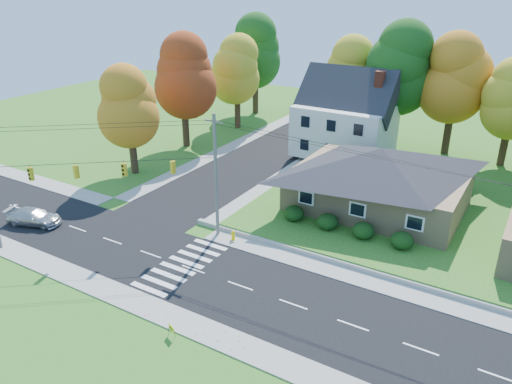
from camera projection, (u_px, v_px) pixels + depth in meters
ground at (193, 269)px, 35.47m from camera, size 120.00×120.00×0.00m
road_main at (193, 269)px, 35.47m from camera, size 90.00×8.00×0.02m
road_cross at (274, 150)px, 59.67m from camera, size 8.00×44.00×0.02m
sidewalk_north at (232, 240)px, 39.38m from camera, size 90.00×2.00×0.08m
sidewalk_south at (144, 306)px, 31.53m from camera, size 90.00×2.00×0.08m
lawn at (447, 201)px, 45.71m from camera, size 30.00×30.00×0.50m
ranch_house at (379, 177)px, 42.94m from camera, size 14.60×10.60×5.40m
colonial_house at (346, 118)px, 55.61m from camera, size 10.40×8.40×9.60m
hedge_row at (345, 226)px, 39.16m from camera, size 10.70×1.70×1.27m
traffic_infrastructure at (200, 196)px, 34.55m from camera, size 38.10×10.66×10.00m
tree_lot_0 at (351, 74)px, 59.80m from camera, size 6.72×6.72×12.51m
tree_lot_1 at (399, 69)px, 55.65m from camera, size 7.84×7.84×14.60m
tree_lot_2 at (456, 79)px, 53.86m from camera, size 7.28×7.28×13.56m
tree_west_0 at (128, 106)px, 50.09m from camera, size 6.16×6.16×11.47m
tree_west_1 at (183, 76)px, 57.90m from camera, size 7.28×7.28×13.56m
tree_west_2 at (237, 70)px, 65.54m from camera, size 6.72×6.72×12.51m
tree_west_3 at (255, 51)px, 72.24m from camera, size 7.84×7.84×14.60m
silver_sedan at (34, 217)px, 41.65m from camera, size 4.97×3.19×1.34m
white_car at (312, 127)px, 66.40m from camera, size 1.86×4.26×1.36m
fire_hydrant at (233, 236)px, 39.19m from camera, size 0.49×0.38×0.86m
yard_sign at (171, 329)px, 28.67m from camera, size 0.59×0.29×0.79m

